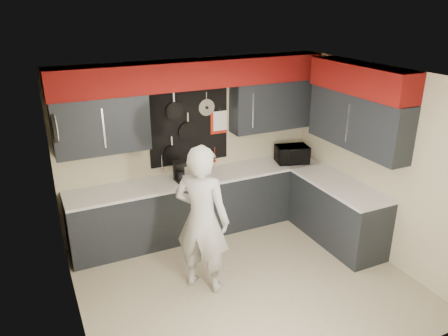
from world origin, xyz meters
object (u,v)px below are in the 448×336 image
microwave (292,154)px  coffee_maker (180,170)px  utensil_crock (203,169)px  person (202,220)px  knife_block (194,172)px

microwave → coffee_maker: bearing=-168.8°
microwave → utensil_crock: (-1.47, 0.16, -0.06)m
coffee_maker → person: 1.29m
knife_block → microwave: bearing=12.6°
microwave → knife_block: size_ratio=2.38×
knife_block → person: (-0.40, -1.24, -0.09)m
microwave → coffee_maker: 1.87m
utensil_crock → person: (-0.59, -1.36, -0.06)m
microwave → coffee_maker: size_ratio=1.68×
knife_block → coffee_maker: (-0.21, 0.03, 0.05)m
coffee_maker → person: size_ratio=0.16×
utensil_crock → coffee_maker: bearing=-167.9°
microwave → person: person is taller
microwave → person: 2.38m
microwave → coffee_maker: coffee_maker is taller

